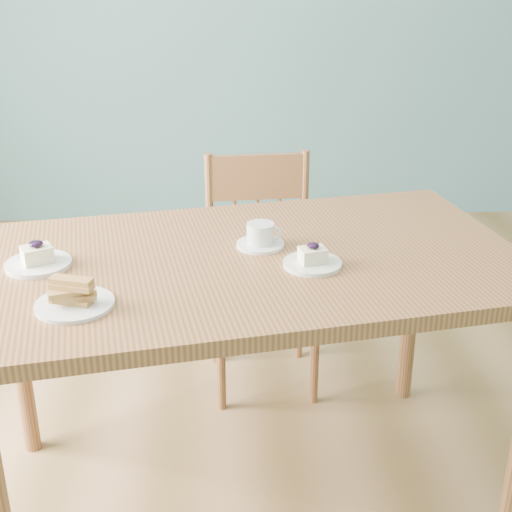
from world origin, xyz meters
TOP-DOWN VIEW (x-y plane):
  - room at (0.00, 0.00)m, footprint 5.01×5.01m
  - dining_table at (-0.32, -0.04)m, footprint 1.66×1.14m
  - dining_chair at (-0.25, 0.62)m, footprint 0.44×0.42m
  - cheesecake_plate_near at (-0.16, -0.11)m, footprint 0.16×0.16m
  - cheesecake_plate_far at (-0.90, -0.08)m, footprint 0.18×0.18m
  - coffee_cup at (-0.29, 0.03)m, footprint 0.14×0.14m
  - biscotti_plate at (-0.76, -0.32)m, footprint 0.19×0.19m

SIDE VIEW (x-z plane):
  - dining_chair at x=-0.25m, z-range 0.01..0.92m
  - dining_table at x=-0.32m, z-range 0.33..1.15m
  - cheesecake_plate_near at x=-0.16m, z-range 0.80..0.87m
  - cheesecake_plate_far at x=-0.90m, z-range 0.80..0.88m
  - biscotti_plate at x=-0.76m, z-range 0.81..0.88m
  - coffee_cup at x=-0.29m, z-range 0.82..0.89m
  - room at x=0.00m, z-range -0.01..2.71m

